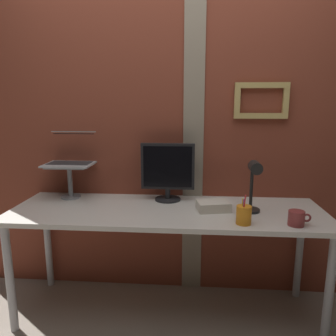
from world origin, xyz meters
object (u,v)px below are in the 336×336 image
pen_cup (244,215)px  laptop (72,155)px  monitor (168,169)px  desk_lamp (253,181)px  coffee_mug (297,218)px

pen_cup → laptop: bearing=156.9°
laptop → monitor: bearing=-6.2°
laptop → desk_lamp: laptop is taller
monitor → laptop: laptop is taller
monitor → pen_cup: size_ratio=2.27×
pen_cup → monitor: bearing=137.5°
coffee_mug → laptop: bearing=161.2°
pen_cup → coffee_mug: 0.29m
laptop → desk_lamp: bearing=-14.9°
monitor → desk_lamp: size_ratio=1.19×
monitor → coffee_mug: monitor is taller
desk_lamp → coffee_mug: size_ratio=2.68×
desk_lamp → coffee_mug: bearing=-37.6°
desk_lamp → coffee_mug: (0.22, -0.17, -0.16)m
laptop → coffee_mug: (1.46, -0.50, -0.26)m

